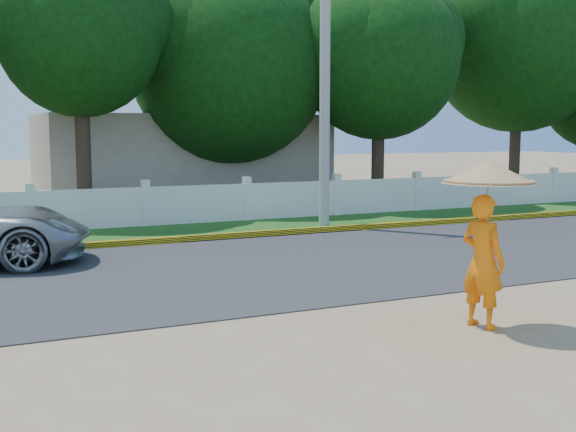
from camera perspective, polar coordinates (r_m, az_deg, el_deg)
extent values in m
plane|color=#9E8460|center=(9.99, 4.95, -8.68)|extent=(120.00, 120.00, 0.00)
cube|color=#38383A|center=(13.96, -4.39, -4.15)|extent=(60.00, 7.00, 0.02)
cube|color=#2D601E|center=(18.89, -10.07, -1.33)|extent=(60.00, 3.50, 0.03)
cube|color=yellow|center=(17.26, -8.60, -1.85)|extent=(40.00, 0.18, 0.16)
cube|color=silver|center=(20.22, -11.18, 0.71)|extent=(40.00, 0.10, 1.10)
cube|color=#B7AD99|center=(27.48, -8.62, 4.55)|extent=(10.00, 6.00, 3.20)
cylinder|color=#9C9B99|center=(19.77, 2.94, 12.18)|extent=(0.28, 0.28, 9.02)
imported|color=orange|center=(10.06, 15.14, -3.47)|extent=(0.57, 0.74, 1.82)
cylinder|color=gray|center=(9.99, 15.48, 0.50)|extent=(0.03, 0.03, 1.18)
cone|color=#AD834F|center=(9.95, 15.58, 3.38)|extent=(1.24, 1.24, 0.30)
cylinder|color=#473828|center=(25.46, 7.11, 4.79)|extent=(0.44, 0.44, 3.55)
sphere|color=#0E400E|center=(25.56, 7.22, 12.23)|extent=(5.57, 5.57, 5.57)
cylinder|color=#473828|center=(22.23, -15.87, 4.97)|extent=(0.44, 0.44, 4.07)
sphere|color=#0E400E|center=(22.38, -16.15, 13.51)|extent=(4.70, 4.70, 4.70)
cylinder|color=#473828|center=(25.26, -4.55, 4.19)|extent=(0.44, 0.44, 3.01)
sphere|color=#0E400E|center=(25.33, -4.63, 11.86)|extent=(6.83, 6.83, 6.83)
cylinder|color=#473828|center=(31.01, 17.49, 5.45)|extent=(0.44, 0.44, 4.16)
sphere|color=#0E400E|center=(31.19, 17.77, 12.90)|extent=(7.16, 7.16, 7.16)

